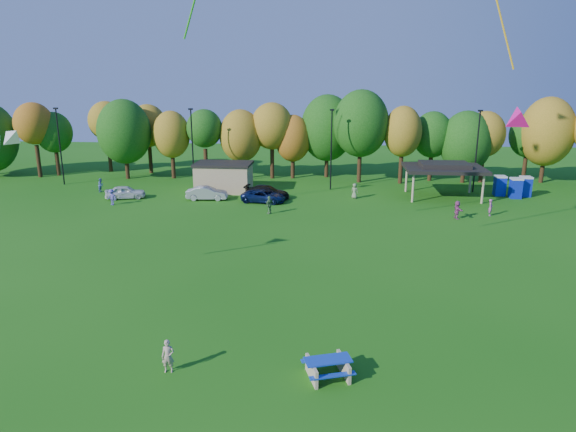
# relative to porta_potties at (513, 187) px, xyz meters

# --- Properties ---
(ground) EXTENTS (160.00, 160.00, 0.00)m
(ground) POSITION_rel_porta_potties_xyz_m (-21.71, -38.03, -1.10)
(ground) COLOR #19600F
(ground) RESTS_ON ground
(tree_line) EXTENTS (93.57, 10.55, 11.15)m
(tree_line) POSITION_rel_porta_potties_xyz_m (-22.73, 7.48, 4.82)
(tree_line) COLOR black
(tree_line) RESTS_ON ground
(lamp_posts) EXTENTS (64.50, 0.25, 9.09)m
(lamp_posts) POSITION_rel_porta_potties_xyz_m (-19.71, 1.97, 3.80)
(lamp_posts) COLOR black
(lamp_posts) RESTS_ON ground
(utility_building) EXTENTS (6.30, 4.30, 3.25)m
(utility_building) POSITION_rel_porta_potties_xyz_m (-31.71, -0.03, 0.54)
(utility_building) COLOR tan
(utility_building) RESTS_ON ground
(pavilion) EXTENTS (8.20, 6.20, 3.77)m
(pavilion) POSITION_rel_porta_potties_xyz_m (-7.71, -1.03, 2.13)
(pavilion) COLOR tan
(pavilion) RESTS_ON ground
(porta_potties) EXTENTS (3.75, 2.30, 2.18)m
(porta_potties) POSITION_rel_porta_potties_xyz_m (0.00, 0.00, 0.00)
(porta_potties) COLOR #0E24B8
(porta_potties) RESTS_ON ground
(picnic_table) EXTENTS (2.42, 2.20, 0.87)m
(picnic_table) POSITION_rel_porta_potties_xyz_m (-19.52, -36.40, -0.59)
(picnic_table) COLOR tan
(picnic_table) RESTS_ON ground
(kite_flyer) EXTENTS (0.60, 0.43, 1.52)m
(kite_flyer) POSITION_rel_porta_potties_xyz_m (-26.50, -36.60, -0.34)
(kite_flyer) COLOR tan
(kite_flyer) RESTS_ON ground
(car_a) EXTENTS (4.42, 2.79, 1.40)m
(car_a) POSITION_rel_porta_potties_xyz_m (-41.40, -4.59, -0.40)
(car_a) COLOR white
(car_a) RESTS_ON ground
(car_b) EXTENTS (4.40, 1.86, 1.41)m
(car_b) POSITION_rel_porta_potties_xyz_m (-32.64, -4.34, -0.39)
(car_b) COLOR #A1A1A6
(car_b) RESTS_ON ground
(car_c) EXTENTS (4.81, 2.73, 1.27)m
(car_c) POSITION_rel_porta_potties_xyz_m (-26.55, -4.96, -0.46)
(car_c) COLOR #0C1A48
(car_c) RESTS_ON ground
(car_d) EXTENTS (4.97, 2.51, 1.38)m
(car_d) POSITION_rel_porta_potties_xyz_m (-26.40, -3.22, -0.41)
(car_d) COLOR black
(car_d) RESTS_ON ground
(far_person_0) EXTENTS (0.77, 1.61, 1.67)m
(far_person_0) POSITION_rel_porta_potties_xyz_m (-8.10, -9.69, -0.26)
(far_person_0) COLOR #AA4688
(far_person_0) RESTS_ON ground
(far_person_1) EXTENTS (0.54, 0.66, 1.57)m
(far_person_1) POSITION_rel_porta_potties_xyz_m (-4.74, -8.32, -0.31)
(far_person_1) COLOR #AD5197
(far_person_1) RESTS_ON ground
(far_person_2) EXTENTS (0.94, 1.06, 1.72)m
(far_person_2) POSITION_rel_porta_potties_xyz_m (-25.37, -9.45, -0.24)
(far_person_2) COLOR #558250
(far_person_2) RESTS_ON ground
(far_person_3) EXTENTS (0.95, 0.86, 1.63)m
(far_person_3) POSITION_rel_porta_potties_xyz_m (-17.11, -2.37, -0.28)
(far_person_3) COLOR #74895E
(far_person_3) RESTS_ON ground
(far_person_4) EXTENTS (1.19, 0.90, 1.63)m
(far_person_4) POSITION_rel_porta_potties_xyz_m (-41.66, -7.45, -0.28)
(far_person_4) COLOR #5B4FAF
(far_person_4) RESTS_ON ground
(far_person_5) EXTENTS (0.67, 0.81, 1.54)m
(far_person_5) POSITION_rel_porta_potties_xyz_m (-45.42, -1.63, -0.33)
(far_person_5) COLOR #5168B3
(far_person_5) RESTS_ON ground
(kite_0) EXTENTS (2.20, 1.67, 3.51)m
(kite_0) POSITION_rel_porta_potties_xyz_m (-37.07, -29.19, 8.33)
(kite_0) COLOR silver
(kite_15) EXTENTS (1.22, 1.49, 1.36)m
(kite_15) POSITION_rel_porta_potties_xyz_m (-12.34, -35.01, 10.06)
(kite_15) COLOR #FF0E8C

